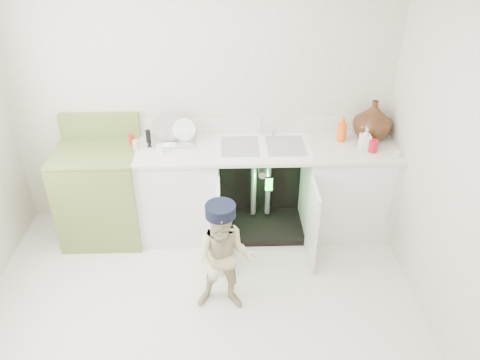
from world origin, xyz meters
name	(u,v)px	position (x,y,z in m)	size (l,w,h in m)	color
ground	(200,324)	(0.00, 0.00, 0.00)	(3.50, 3.50, 0.00)	beige
room_shell	(192,188)	(0.00, 0.00, 1.25)	(6.00, 5.50, 1.26)	beige
counter_run	(266,185)	(0.59, 1.21, 0.48)	(2.44, 1.02, 1.26)	silver
avocado_stove	(102,192)	(-0.94, 1.18, 0.46)	(0.73, 0.65, 1.13)	olive
repair_worker	(225,258)	(0.20, 0.19, 0.49)	(0.66, 0.87, 0.96)	#C4B68D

